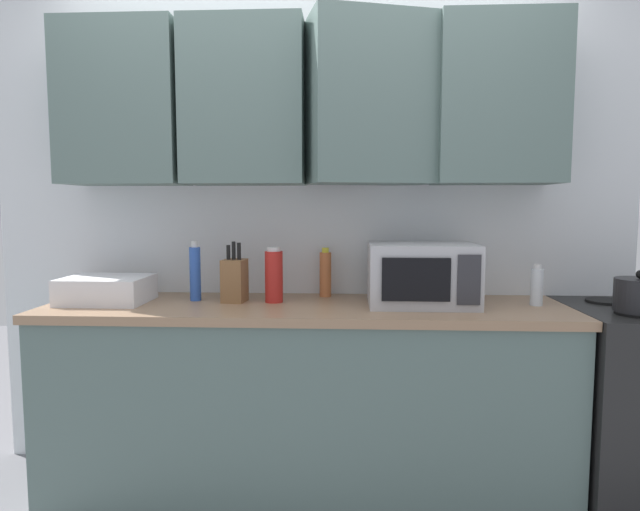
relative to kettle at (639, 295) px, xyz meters
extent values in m
cube|color=white|center=(-1.40, 0.49, 0.32)|extent=(3.24, 0.06, 2.60)
cube|color=slate|center=(-2.28, 0.31, 0.84)|extent=(0.56, 0.33, 0.75)
cube|color=slate|center=(-1.69, 0.31, 0.84)|extent=(0.56, 0.33, 0.75)
cube|color=slate|center=(-1.11, 0.27, 0.84)|extent=(0.63, 0.47, 0.75)
cube|color=slate|center=(-0.52, 0.31, 0.84)|extent=(0.56, 0.33, 0.75)
cube|color=slate|center=(-1.40, 0.16, -0.55)|extent=(2.34, 0.60, 0.86)
cube|color=#9E7A5B|center=(-1.40, 0.16, -0.10)|extent=(2.37, 0.63, 0.04)
cylinder|color=black|center=(0.00, 0.00, -0.08)|extent=(0.18, 0.18, 0.01)
cylinder|color=black|center=(0.00, 0.28, -0.08)|extent=(0.18, 0.18, 0.01)
cylinder|color=black|center=(0.00, 0.00, 0.00)|extent=(0.19, 0.19, 0.14)
cube|color=#B7B7BC|center=(-0.87, 0.18, 0.06)|extent=(0.48, 0.36, 0.28)
cube|color=black|center=(-0.92, 0.00, 0.06)|extent=(0.29, 0.01, 0.18)
cube|color=#2D2D33|center=(-0.70, 0.00, 0.06)|extent=(0.10, 0.01, 0.21)
cube|color=silver|center=(-2.33, 0.16, -0.02)|extent=(0.38, 0.30, 0.12)
cube|color=brown|center=(-1.74, 0.21, 0.02)|extent=(0.11, 0.13, 0.20)
cylinder|color=black|center=(-1.76, 0.20, 0.15)|extent=(0.02, 0.02, 0.07)
cylinder|color=black|center=(-1.74, 0.20, 0.16)|extent=(0.02, 0.02, 0.08)
cylinder|color=black|center=(-1.71, 0.20, 0.16)|extent=(0.02, 0.02, 0.08)
cylinder|color=#2D56B7|center=(-1.93, 0.23, 0.05)|extent=(0.05, 0.05, 0.25)
cylinder|color=silver|center=(-1.93, 0.23, 0.19)|extent=(0.03, 0.03, 0.03)
cylinder|color=red|center=(-1.55, 0.21, 0.04)|extent=(0.08, 0.08, 0.24)
cylinder|color=silver|center=(-1.55, 0.21, 0.17)|extent=(0.06, 0.06, 0.02)
cylinder|color=#BC6638|center=(-1.32, 0.38, 0.03)|extent=(0.06, 0.06, 0.22)
cylinder|color=yellow|center=(-1.32, 0.38, 0.15)|extent=(0.03, 0.03, 0.02)
cylinder|color=silver|center=(-0.35, 0.19, 0.00)|extent=(0.06, 0.06, 0.17)
cylinder|color=silver|center=(-0.35, 0.19, 0.10)|extent=(0.03, 0.03, 0.02)
camera|label=1|loc=(-1.20, -2.27, 0.37)|focal=30.24mm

